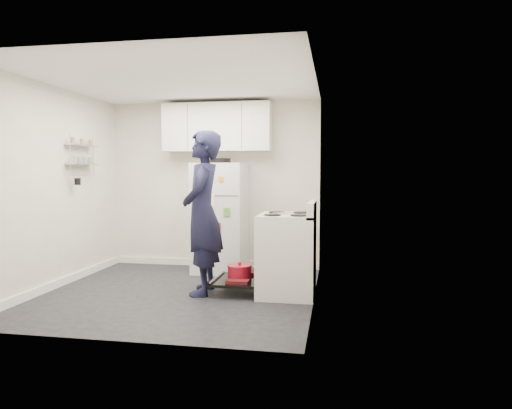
% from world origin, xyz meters
% --- Properties ---
extents(room, '(3.21, 3.21, 2.51)m').
position_xyz_m(room, '(-0.03, 0.03, 1.21)').
color(room, black).
rests_on(room, ground).
extents(electric_range, '(0.66, 0.76, 1.10)m').
position_xyz_m(electric_range, '(1.26, 0.15, 0.47)').
color(electric_range, silver).
rests_on(electric_range, ground).
extents(open_oven_door, '(0.55, 0.70, 0.23)m').
position_xyz_m(open_oven_door, '(0.68, 0.18, 0.19)').
color(open_oven_door, black).
rests_on(open_oven_door, ground).
extents(refrigerator, '(0.72, 0.74, 1.64)m').
position_xyz_m(refrigerator, '(0.19, 1.25, 0.79)').
color(refrigerator, silver).
rests_on(refrigerator, ground).
extents(upper_cabinets, '(1.60, 0.33, 0.70)m').
position_xyz_m(upper_cabinets, '(0.10, 1.43, 2.10)').
color(upper_cabinets, silver).
rests_on(upper_cabinets, room).
extents(wall_shelf_rack, '(0.14, 0.60, 0.61)m').
position_xyz_m(wall_shelf_rack, '(-1.52, 0.49, 1.68)').
color(wall_shelf_rack, '#B2B2B7').
rests_on(wall_shelf_rack, room).
extents(person, '(0.55, 0.76, 1.93)m').
position_xyz_m(person, '(0.28, 0.03, 0.96)').
color(person, black).
rests_on(person, ground).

